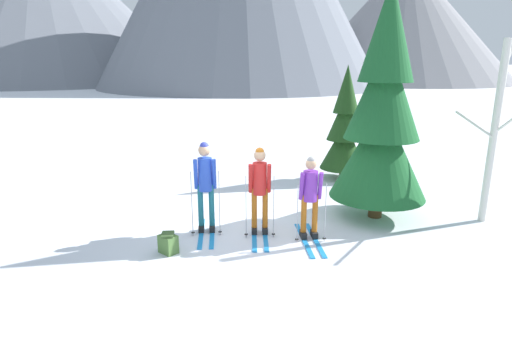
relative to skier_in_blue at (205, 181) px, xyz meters
The scene contains 8 objects.
ground_plane 1.45m from the skier_in_blue, ahead, with size 400.00×400.00×0.00m, color white.
skier_in_blue is the anchor object (origin of this frame).
skier_in_red 1.09m from the skier_in_blue, 11.66° to the right, with size 0.61×1.62×1.78m.
skier_in_purple 2.08m from the skier_in_blue, 14.33° to the right, with size 0.61×1.66×1.65m.
pine_tree_near 5.44m from the skier_in_blue, 43.98° to the left, with size 1.35×1.35×3.26m.
pine_tree_mid 3.97m from the skier_in_blue, ahead, with size 2.07×2.07×5.01m.
birch_tree_tall 6.04m from the skier_in_blue, ahead, with size 0.97×1.46×3.88m.
backpack_on_snow_front 1.47m from the skier_in_blue, 125.06° to the right, with size 0.40×0.40×0.38m.
Camera 1 is at (-0.68, -8.28, 3.45)m, focal length 30.69 mm.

